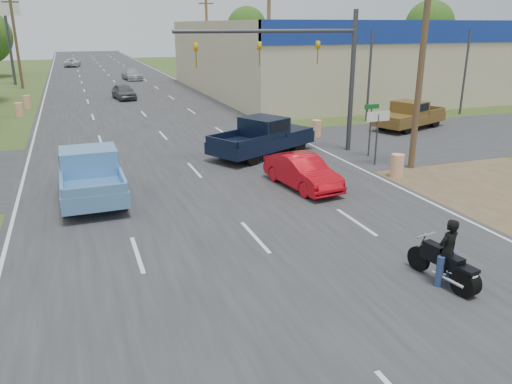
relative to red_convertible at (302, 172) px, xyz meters
name	(u,v)px	position (x,y,z in m)	size (l,w,h in m)	color
main_road	(131,100)	(-3.50, 27.96, -0.65)	(15.00, 180.00, 0.02)	#2D2D30
cross_road	(185,160)	(-3.50, 5.96, -0.65)	(120.00, 10.00, 0.02)	#2D2D30
dirt_verge	(485,183)	(7.50, -2.04, -0.66)	(8.00, 18.00, 0.01)	brown
big_box_store	(433,54)	(28.50, 27.89, 2.65)	(50.00, 28.10, 6.60)	#B7A88C
utility_pole_1	(423,48)	(6.00, 0.96, 4.65)	(2.00, 0.28, 10.00)	#4C3823
utility_pole_2	(269,38)	(6.00, 18.96, 4.65)	(2.00, 0.28, 10.00)	#4C3823
utility_pole_3	(207,34)	(6.00, 36.96, 4.65)	(2.00, 0.28, 10.00)	#4C3823
utility_pole_6	(15,35)	(-13.00, 39.96, 4.65)	(2.00, 0.28, 10.00)	#4C3823
tree_3	(429,25)	(51.50, 57.96, 5.53)	(8.40, 8.40, 10.40)	#422D19
tree_5	(247,27)	(26.50, 82.96, 5.22)	(7.98, 7.98, 9.88)	#422D19
barrel_0	(397,166)	(4.50, -0.04, -0.16)	(0.56, 0.56, 1.00)	orange
barrel_1	(316,129)	(4.90, 8.46, -0.16)	(0.56, 0.56, 1.00)	orange
barrel_2	(19,110)	(-12.00, 21.96, -0.16)	(0.56, 0.56, 1.00)	orange
barrel_3	(27,102)	(-11.70, 25.96, -0.16)	(0.56, 0.56, 1.00)	orange
pole_sign_left_far	(5,16)	(-14.00, 43.96, 6.51)	(3.00, 0.35, 9.20)	#3F3F44
lane_sign	(378,125)	(4.70, 1.96, 1.24)	(1.20, 0.08, 2.52)	#3F3F44
street_name_sign	(370,125)	(5.30, 3.46, 0.94)	(0.80, 0.08, 2.61)	#3F3F44
signal_mast	(305,57)	(2.32, 4.96, 4.14)	(9.12, 0.40, 7.00)	#3F3F44
red_convertible	(302,172)	(0.00, 0.00, 0.00)	(1.40, 4.03, 1.33)	#BD0813
motorcycle	(447,268)	(0.00, -8.51, -0.17)	(0.77, 2.20, 1.12)	black
rider	(447,254)	(0.00, -8.46, 0.17)	(0.61, 0.40, 1.68)	black
blue_pickup	(90,172)	(-8.03, 1.81, 0.30)	(2.27, 5.75, 1.90)	black
navy_pickup	(264,136)	(0.50, 5.58, 0.30)	(6.15, 4.59, 1.91)	black
brown_pickup	(409,115)	(11.42, 8.60, 0.22)	(5.66, 3.80, 1.75)	black
distant_car_grey	(124,92)	(-4.00, 28.35, 0.00)	(1.56, 3.88, 1.32)	#4F4F54
distant_car_silver	(132,74)	(-1.31, 44.81, -0.01)	(1.83, 4.50, 1.31)	#ACABB0
distant_car_white	(72,63)	(-7.66, 68.02, -0.05)	(2.05, 4.44, 1.23)	silver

